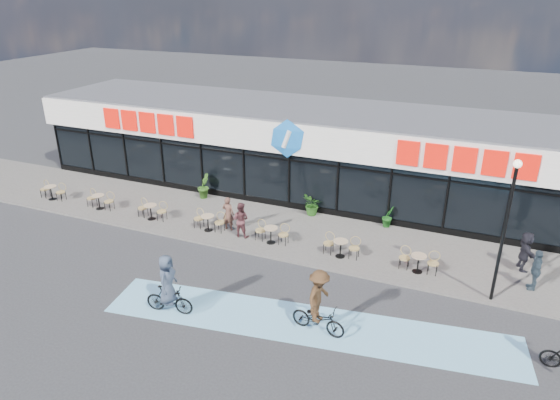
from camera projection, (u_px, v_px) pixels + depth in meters
name	position (u px, v px, depth m)	size (l,w,h in m)	color
ground	(223.00, 277.00, 19.48)	(120.00, 120.00, 0.00)	#28282B
sidewalk	(269.00, 229.00, 23.28)	(44.00, 5.00, 0.10)	#5D5852
bike_lane	(306.00, 324.00, 16.79)	(14.00, 2.20, 0.01)	#6CABCD
building	(309.00, 149.00, 26.97)	(30.60, 6.57, 4.75)	black
lamp_post	(506.00, 221.00, 16.73)	(0.28, 0.28, 5.28)	black
bistro_set_0	(52.00, 191.00, 26.23)	(1.54, 0.62, 0.90)	tan
bistro_set_1	(100.00, 200.00, 25.12)	(1.54, 0.62, 0.90)	tan
bistro_set_2	(152.00, 210.00, 24.01)	(1.54, 0.62, 0.90)	tan
bistro_set_3	(209.00, 221.00, 22.90)	(1.54, 0.62, 0.90)	tan
bistro_set_4	(272.00, 233.00, 21.79)	(1.54, 0.62, 0.90)	tan
bistro_set_5	(341.00, 246.00, 20.68)	(1.54, 0.62, 0.90)	tan
bistro_set_6	(419.00, 261.00, 19.56)	(1.54, 0.62, 0.90)	tan
potted_plant_left	(204.00, 186.00, 26.31)	(0.72, 0.58, 1.31)	#2A5317
potted_plant_mid	(312.00, 205.00, 24.31)	(0.95, 0.82, 1.06)	#204B15
potted_plant_right	(388.00, 216.00, 23.17)	(0.57, 0.46, 1.03)	#174E16
patron_left	(228.00, 213.00, 22.78)	(0.59, 0.38, 1.61)	#53342A
patron_right	(241.00, 220.00, 22.15)	(0.79, 0.62, 1.63)	#4C272A
pedestrian_a	(536.00, 270.00, 18.27)	(0.94, 0.39, 1.61)	#293640
pedestrian_b	(525.00, 251.00, 19.54)	(1.51, 0.48, 1.63)	black
cyclist_a	(319.00, 306.00, 16.05)	(1.93, 1.27, 2.30)	black
cyclist_c	(168.00, 289.00, 17.03)	(1.78, 0.95, 2.24)	black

